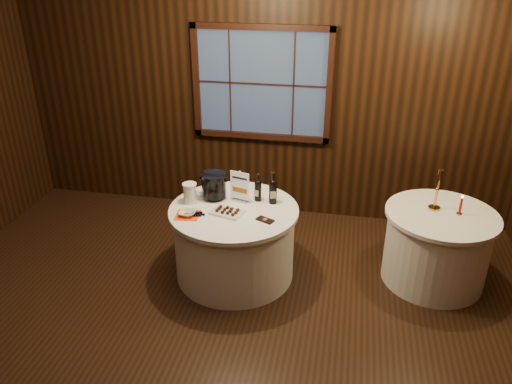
% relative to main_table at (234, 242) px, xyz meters
% --- Properties ---
extents(ground, '(6.00, 6.00, 0.00)m').
position_rel_main_table_xyz_m(ground, '(0.00, -1.00, -0.39)').
color(ground, black).
rests_on(ground, ground).
extents(back_wall, '(6.00, 0.10, 3.00)m').
position_rel_main_table_xyz_m(back_wall, '(0.00, 1.48, 1.16)').
color(back_wall, black).
rests_on(back_wall, ground).
extents(main_table, '(1.28, 1.28, 0.77)m').
position_rel_main_table_xyz_m(main_table, '(0.00, 0.00, 0.00)').
color(main_table, white).
rests_on(main_table, ground).
extents(side_table, '(1.08, 1.08, 0.77)m').
position_rel_main_table_xyz_m(side_table, '(2.00, 0.30, 0.00)').
color(side_table, white).
rests_on(side_table, ground).
extents(sign_stand, '(0.20, 0.14, 0.33)m').
position_rel_main_table_xyz_m(sign_stand, '(0.03, 0.17, 0.50)').
color(sign_stand, silver).
rests_on(sign_stand, main_table).
extents(port_bottle_left, '(0.07, 0.08, 0.29)m').
position_rel_main_table_xyz_m(port_bottle_left, '(0.20, 0.22, 0.51)').
color(port_bottle_left, black).
rests_on(port_bottle_left, main_table).
extents(port_bottle_right, '(0.08, 0.09, 0.33)m').
position_rel_main_table_xyz_m(port_bottle_right, '(0.36, 0.20, 0.53)').
color(port_bottle_right, black).
rests_on(port_bottle_right, main_table).
extents(ice_bucket, '(0.26, 0.26, 0.27)m').
position_rel_main_table_xyz_m(ice_bucket, '(-0.25, 0.19, 0.52)').
color(ice_bucket, black).
rests_on(ice_bucket, main_table).
extents(chocolate_plate, '(0.35, 0.27, 0.04)m').
position_rel_main_table_xyz_m(chocolate_plate, '(-0.04, -0.11, 0.40)').
color(chocolate_plate, silver).
rests_on(chocolate_plate, main_table).
extents(chocolate_box, '(0.19, 0.15, 0.01)m').
position_rel_main_table_xyz_m(chocolate_box, '(0.34, -0.18, 0.39)').
color(chocolate_box, black).
rests_on(chocolate_box, main_table).
extents(grape_bunch, '(0.17, 0.08, 0.04)m').
position_rel_main_table_xyz_m(grape_bunch, '(-0.29, -0.21, 0.40)').
color(grape_bunch, black).
rests_on(grape_bunch, main_table).
extents(glass_pitcher, '(0.19, 0.14, 0.20)m').
position_rel_main_table_xyz_m(glass_pitcher, '(-0.46, 0.05, 0.49)').
color(glass_pitcher, white).
rests_on(glass_pitcher, main_table).
extents(orange_napkin, '(0.25, 0.25, 0.00)m').
position_rel_main_table_xyz_m(orange_napkin, '(-0.40, -0.22, 0.38)').
color(orange_napkin, '#FF4415').
rests_on(orange_napkin, main_table).
extents(cracker_bowl, '(0.16, 0.16, 0.04)m').
position_rel_main_table_xyz_m(cracker_bowl, '(-0.40, -0.22, 0.41)').
color(cracker_bowl, silver).
rests_on(cracker_bowl, orange_napkin).
extents(brass_candlestick, '(0.12, 0.12, 0.42)m').
position_rel_main_table_xyz_m(brass_candlestick, '(1.93, 0.38, 0.53)').
color(brass_candlestick, '#C18A3C').
rests_on(brass_candlestick, side_table).
extents(red_candle, '(0.05, 0.05, 0.20)m').
position_rel_main_table_xyz_m(red_candle, '(2.15, 0.30, 0.46)').
color(red_candle, '#C18A3C').
rests_on(red_candle, side_table).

